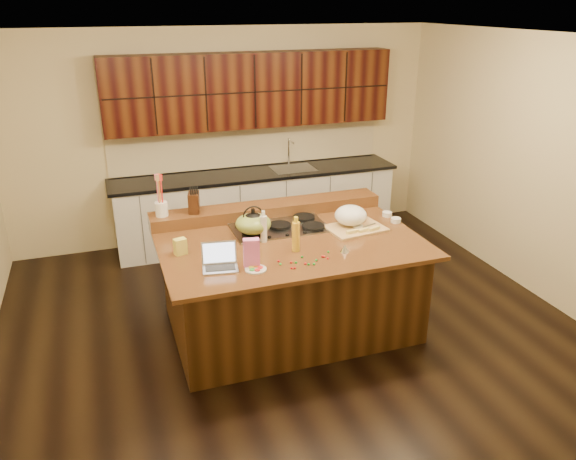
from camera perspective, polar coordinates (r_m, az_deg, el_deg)
name	(u,v)px	position (r m, az deg, el deg)	size (l,w,h in m)	color
room	(290,196)	(5.04, 0.19, 3.48)	(5.52, 5.02, 2.72)	black
island	(290,284)	(5.40, 0.17, -5.46)	(2.40, 1.60, 0.92)	black
back_ledge	(268,209)	(5.80, -2.09, 2.12)	(2.40, 0.30, 0.12)	black
cooktop	(280,227)	(5.46, -0.85, 0.32)	(0.92, 0.52, 0.05)	gray
back_counter	(255,168)	(7.27, -3.36, 6.34)	(3.70, 0.66, 2.40)	silver
kettle	(253,223)	(5.21, -3.55, 0.72)	(0.22, 0.22, 0.20)	black
green_bowl	(253,224)	(5.21, -3.55, 0.64)	(0.33, 0.33, 0.18)	olive
laptop	(220,261)	(4.69, -6.95, -3.16)	(0.32, 0.27, 0.20)	#B7B7BC
oil_bottle	(296,237)	(4.93, 0.81, -0.67)	(0.07, 0.07, 0.27)	gold
vinegar_bottle	(264,229)	(5.12, -2.50, 0.12)	(0.06, 0.06, 0.25)	silver
wooden_tray	(352,218)	(5.48, 6.51, 1.19)	(0.58, 0.46, 0.22)	tan
ramekin_a	(358,228)	(5.46, 7.12, 0.25)	(0.10, 0.10, 0.04)	white
ramekin_b	(396,220)	(5.71, 10.89, 0.99)	(0.10, 0.10, 0.04)	white
ramekin_c	(387,214)	(5.85, 10.04, 1.60)	(0.10, 0.10, 0.04)	white
strainer_bowl	(354,218)	(5.64, 6.76, 1.23)	(0.24, 0.24, 0.09)	#996B3F
kitchen_timer	(345,248)	(4.97, 5.78, -1.86)	(0.08, 0.08, 0.07)	silver
pink_bag	(251,253)	(4.64, -3.73, -2.35)	(0.13, 0.07, 0.25)	pink
candy_plate	(256,269)	(4.64, -3.30, -4.00)	(0.18, 0.18, 0.01)	white
package_box	(180,247)	(4.97, -10.89, -1.66)	(0.10, 0.07, 0.15)	#D9D04C
utensil_crock	(162,209)	(5.56, -12.73, 2.09)	(0.12, 0.12, 0.14)	white
knife_block	(194,203)	(5.58, -9.54, 2.77)	(0.10, 0.16, 0.20)	black
gumdrop_0	(295,268)	(4.64, 0.70, -3.88)	(0.02, 0.02, 0.02)	red
gumdrop_1	(316,260)	(4.78, 2.89, -3.07)	(0.02, 0.02, 0.02)	#198C26
gumdrop_2	(322,256)	(4.86, 3.52, -2.70)	(0.02, 0.02, 0.02)	red
gumdrop_3	(280,264)	(4.71, -0.78, -3.46)	(0.02, 0.02, 0.02)	#198C26
gumdrop_4	(324,257)	(4.85, 3.69, -2.71)	(0.02, 0.02, 0.02)	red
gumdrop_5	(302,257)	(4.84, 1.44, -2.75)	(0.02, 0.02, 0.02)	#198C26
gumdrop_6	(305,264)	(4.72, 1.78, -3.43)	(0.02, 0.02, 0.02)	red
gumdrop_7	(328,252)	(4.94, 4.11, -2.23)	(0.02, 0.02, 0.02)	#198C26
gumdrop_8	(328,258)	(4.82, 4.05, -2.89)	(0.02, 0.02, 0.02)	red
gumdrop_9	(314,264)	(4.72, 2.66, -3.47)	(0.02, 0.02, 0.02)	#198C26
gumdrop_10	(279,261)	(4.76, -0.96, -3.17)	(0.02, 0.02, 0.02)	red
gumdrop_11	(309,264)	(4.71, 2.10, -3.50)	(0.02, 0.02, 0.02)	#198C26
gumdrop_12	(291,262)	(4.74, 0.32, -3.31)	(0.02, 0.02, 0.02)	red
gumdrop_13	(296,263)	(4.74, 0.81, -3.33)	(0.02, 0.02, 0.02)	#198C26
gumdrop_14	(292,268)	(4.64, 0.39, -3.89)	(0.02, 0.02, 0.02)	red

